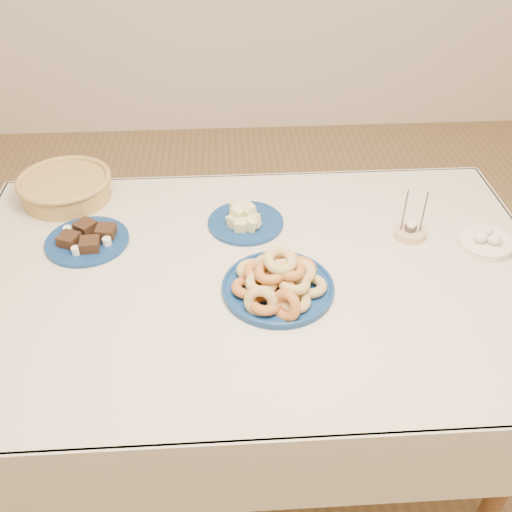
% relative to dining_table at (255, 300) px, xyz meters
% --- Properties ---
extents(ground, '(5.00, 5.00, 0.00)m').
position_rel_dining_table_xyz_m(ground, '(0.00, 0.00, -0.64)').
color(ground, brown).
rests_on(ground, ground).
extents(dining_table, '(1.71, 1.11, 0.75)m').
position_rel_dining_table_xyz_m(dining_table, '(0.00, 0.00, 0.00)').
color(dining_table, brown).
rests_on(dining_table, ground).
extents(donut_platter, '(0.40, 0.40, 0.14)m').
position_rel_dining_table_xyz_m(donut_platter, '(0.06, -0.09, 0.14)').
color(donut_platter, navy).
rests_on(donut_platter, dining_table).
extents(melon_plate, '(0.29, 0.29, 0.08)m').
position_rel_dining_table_xyz_m(melon_plate, '(-0.02, 0.23, 0.13)').
color(melon_plate, navy).
rests_on(melon_plate, dining_table).
extents(brownie_plate, '(0.31, 0.31, 0.04)m').
position_rel_dining_table_xyz_m(brownie_plate, '(-0.50, 0.17, 0.12)').
color(brownie_plate, navy).
rests_on(brownie_plate, dining_table).
extents(wicker_basket, '(0.32, 0.32, 0.08)m').
position_rel_dining_table_xyz_m(wicker_basket, '(-0.61, 0.43, 0.15)').
color(wicker_basket, olive).
rests_on(wicker_basket, dining_table).
extents(candle_holder, '(0.12, 0.12, 0.16)m').
position_rel_dining_table_xyz_m(candle_holder, '(0.49, 0.15, 0.12)').
color(candle_holder, tan).
rests_on(candle_holder, dining_table).
extents(egg_bowl, '(0.18, 0.18, 0.05)m').
position_rel_dining_table_xyz_m(egg_bowl, '(0.70, 0.08, 0.12)').
color(egg_bowl, silver).
rests_on(egg_bowl, dining_table).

